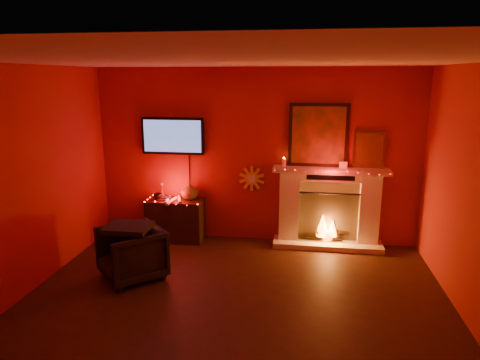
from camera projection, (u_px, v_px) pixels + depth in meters
The scene contains 6 objects.
room at pixel (227, 201), 4.23m from camera, with size 5.00×5.00×5.00m.
fireplace at pixel (328, 200), 6.51m from camera, with size 1.72×0.40×2.18m.
tv at pixel (173, 136), 6.71m from camera, with size 1.00×0.07×1.24m.
sunburst_clock at pixel (252, 178), 6.70m from camera, with size 0.40×0.03×0.40m.
console_table at pixel (176, 217), 6.81m from camera, with size 0.88×0.58×0.95m.
armchair at pixel (131, 253), 5.50m from camera, with size 0.73×0.75×0.68m, color black.
Camera 1 is at (0.73, -4.00, 2.55)m, focal length 32.00 mm.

